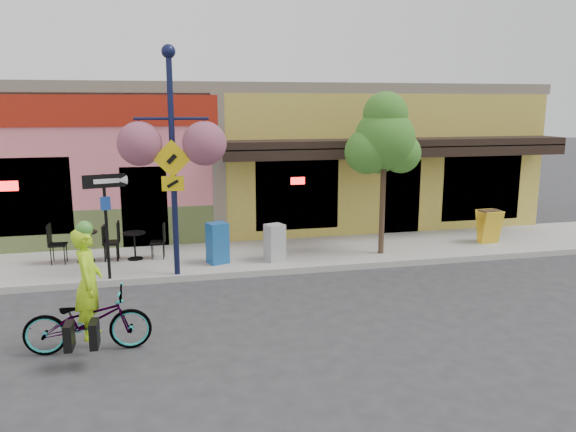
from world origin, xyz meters
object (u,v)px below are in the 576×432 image
at_px(newspaper_box_grey, 275,242).
at_px(newspaper_box_blue, 218,243).
at_px(building, 235,153).
at_px(cyclist_rider, 89,298).
at_px(bicycle, 88,321).
at_px(street_tree, 383,173).
at_px(one_way_sign, 107,227).
at_px(lamp_post, 173,163).

bearing_deg(newspaper_box_grey, newspaper_box_blue, 157.41).
xyz_separation_m(building, cyclist_rider, (-3.76, -10.29, -1.35)).
bearing_deg(bicycle, street_tree, -57.48).
bearing_deg(one_way_sign, lamp_post, -14.29).
bearing_deg(lamp_post, street_tree, 16.89).
distance_m(bicycle, street_tree, 8.03).
bearing_deg(cyclist_rider, lamp_post, -22.08).
xyz_separation_m(newspaper_box_grey, street_tree, (2.80, 0.05, 1.61)).
xyz_separation_m(building, street_tree, (2.89, -6.20, -0.04)).
height_order(newspaper_box_blue, street_tree, street_tree).
bearing_deg(cyclist_rider, newspaper_box_blue, -29.75).
xyz_separation_m(newspaper_box_blue, newspaper_box_grey, (1.38, -0.08, -0.04)).
relative_size(lamp_post, one_way_sign, 2.17).
height_order(bicycle, newspaper_box_blue, newspaper_box_blue).
bearing_deg(newspaper_box_grey, one_way_sign, 169.77).
bearing_deg(one_way_sign, newspaper_box_grey, -5.43).
bearing_deg(cyclist_rider, bicycle, 91.13).
height_order(lamp_post, street_tree, lamp_post).
bearing_deg(one_way_sign, newspaper_box_blue, 1.26).
distance_m(lamp_post, street_tree, 5.23).
bearing_deg(street_tree, cyclist_rider, -148.41).
xyz_separation_m(bicycle, street_tree, (6.70, 4.09, 1.69)).
bearing_deg(lamp_post, bicycle, -104.15).
height_order(bicycle, one_way_sign, one_way_sign).
distance_m(cyclist_rider, lamp_post, 4.14).
distance_m(newspaper_box_grey, street_tree, 3.23).
bearing_deg(bicycle, newspaper_box_blue, -30.26).
bearing_deg(street_tree, lamp_post, -172.86).
height_order(lamp_post, newspaper_box_grey, lamp_post).
height_order(newspaper_box_grey, street_tree, street_tree).
distance_m(one_way_sign, newspaper_box_grey, 3.95).
distance_m(building, newspaper_box_blue, 6.50).
distance_m(building, bicycle, 11.11).
height_order(cyclist_rider, one_way_sign, one_way_sign).
xyz_separation_m(building, lamp_post, (-2.28, -6.85, 0.41)).
xyz_separation_m(cyclist_rider, newspaper_box_blue, (2.47, 4.12, -0.25)).
bearing_deg(street_tree, building, 114.99).
relative_size(building, street_tree, 4.41).
xyz_separation_m(one_way_sign, newspaper_box_blue, (2.45, 0.68, -0.66)).
bearing_deg(bicycle, lamp_post, -22.78).
relative_size(bicycle, lamp_post, 0.40).
bearing_deg(cyclist_rider, building, -18.94).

